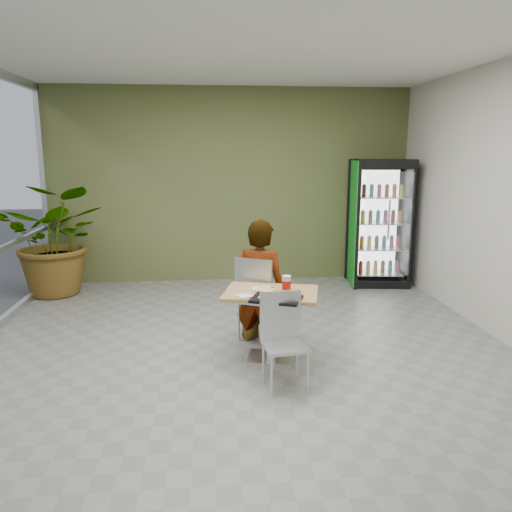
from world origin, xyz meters
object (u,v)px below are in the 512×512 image
Objects in this scene: dining_table at (271,311)px; soda_cup at (286,284)px; cafeteria_tray at (276,299)px; seated_woman at (260,293)px; chair_near at (283,332)px; potted_plant at (57,240)px; chair_far at (257,292)px; beverage_fridge at (380,223)px.

dining_table is 6.39× the size of soda_cup.
cafeteria_tray is at bearing -87.49° from dining_table.
soda_cup is at bearing 133.99° from seated_woman.
chair_near is 0.36m from cafeteria_tray.
soda_cup is (0.16, -0.02, 0.30)m from dining_table.
soda_cup is 4.19m from potted_plant.
seated_woman is 0.72m from soda_cup.
chair_far is 2.13× the size of cafeteria_tray.
cafeteria_tray is (0.01, -0.31, 0.23)m from dining_table.
chair_near is 1.19m from seated_woman.
seated_woman is at bearing -126.19° from beverage_fridge.
cafeteria_tray is at bearing -115.93° from soda_cup.
soda_cup is 0.10× the size of potted_plant.
cafeteria_tray is at bearing -116.09° from beverage_fridge.
soda_cup is (0.25, -0.59, 0.25)m from chair_far.
dining_table is at bearing 120.76° from seated_woman.
dining_table is 0.39m from cafeteria_tray.
potted_plant is (-2.98, 3.37, 0.33)m from chair_near.
beverage_fridge is (2.16, 2.95, 0.49)m from dining_table.
chair_far is 5.93× the size of soda_cup.
potted_plant reaches higher than soda_cup.
cafeteria_tray is (0.06, -0.93, 0.20)m from seated_woman.
cafeteria_tray is (-0.03, 0.26, 0.25)m from chair_near.
cafeteria_tray is 3.91m from beverage_fridge.
chair_near is 5.26× the size of soda_cup.
dining_table is 1.08× the size of chair_far.
chair_near is at bearing -84.07° from cafeteria_tray.
seated_woman is (-0.05, 0.61, 0.02)m from dining_table.
dining_table is 0.57m from chair_near.
chair_near is (0.04, -0.57, -0.02)m from dining_table.
chair_far is 0.49× the size of beverage_fridge.
chair_far is 1.15m from chair_near.
chair_near is at bearing -48.57° from potted_plant.
chair_near is at bearing -85.94° from dining_table.
chair_far is 0.69m from soda_cup.
seated_woman is 10.24× the size of soda_cup.
seated_woman reaches higher than dining_table.
seated_woman reaches higher than cafeteria_tray.
potted_plant reaches higher than chair_near.
chair_near is 4.13m from beverage_fridge.
beverage_fridge is (2.11, 3.52, 0.50)m from chair_near.
potted_plant is at bearing -171.15° from beverage_fridge.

